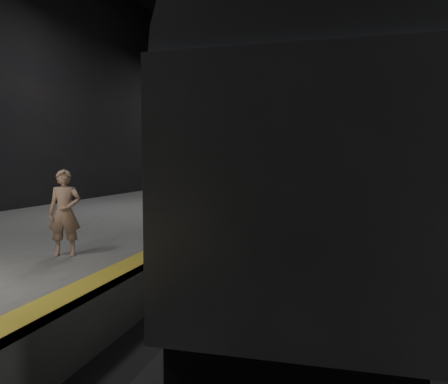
% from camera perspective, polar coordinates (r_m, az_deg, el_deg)
% --- Properties ---
extents(ground, '(44.00, 44.00, 0.00)m').
position_cam_1_polar(ground, '(15.70, 12.92, -6.75)').
color(ground, black).
rests_on(ground, ground).
extents(platform_left, '(9.00, 43.80, 1.00)m').
position_cam_1_polar(platform_left, '(17.52, -12.44, -3.97)').
color(platform_left, '#4E4E4B').
rests_on(platform_left, ground).
extents(tactile_strip, '(0.50, 43.80, 0.01)m').
position_cam_1_polar(tactile_strip, '(15.98, 1.24, -2.81)').
color(tactile_strip, '#9C941C').
rests_on(tactile_strip, platform_left).
extents(track, '(2.40, 43.00, 0.24)m').
position_cam_1_polar(track, '(15.69, 12.93, -6.50)').
color(track, '#3F3328').
rests_on(track, ground).
extents(train, '(2.93, 19.55, 5.23)m').
position_cam_1_polar(train, '(13.74, 12.88, 3.96)').
color(train, '#979A9E').
rests_on(train, ground).
extents(woman, '(0.74, 0.61, 1.74)m').
position_cam_1_polar(woman, '(9.34, -20.08, -2.56)').
color(woman, tan).
rests_on(woman, platform_left).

